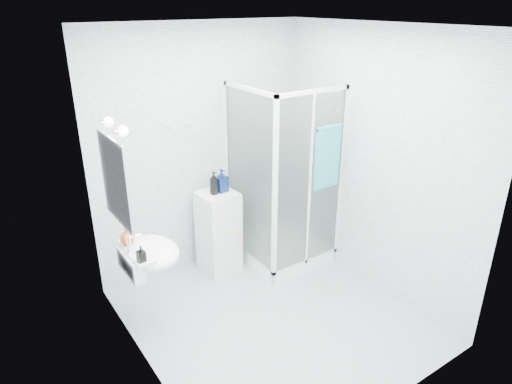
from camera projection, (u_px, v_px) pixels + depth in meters
room at (275, 190)px, 3.82m from camera, size 2.40×2.60×2.60m
shower_enclosure at (281, 226)px, 5.08m from camera, size 0.90×0.95×2.00m
wall_basin at (148, 254)px, 3.84m from camera, size 0.46×0.56×0.35m
mirror at (115, 181)px, 3.47m from camera, size 0.02×0.60×0.70m
vanity_lights at (115, 126)px, 3.33m from camera, size 0.10×0.40×0.08m
wall_hooks at (179, 126)px, 4.52m from camera, size 0.23×0.06×0.03m
storage_cabinet at (219, 232)px, 4.92m from camera, size 0.40×0.41×0.92m
hand_towel at (327, 155)px, 4.57m from camera, size 0.31×0.05×0.65m
shampoo_bottle_a at (214, 183)px, 4.68m from camera, size 0.12×0.12×0.24m
shampoo_bottle_b at (222, 180)px, 4.74m from camera, size 0.12×0.12×0.25m
soap_dispenser_orange at (127, 236)px, 3.83m from camera, size 0.14×0.14×0.16m
soap_dispenser_black at (141, 254)px, 3.58m from camera, size 0.07×0.07×0.14m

